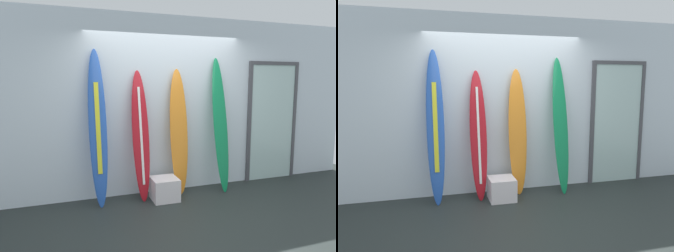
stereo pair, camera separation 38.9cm
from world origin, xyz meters
TOP-DOWN VIEW (x-y plane):
  - ground at (0.00, 0.00)m, footprint 8.00×8.00m
  - wall_back at (0.00, 1.30)m, footprint 7.20×0.20m
  - surfboard_cobalt at (-1.11, 0.97)m, footprint 0.26×0.41m
  - surfboard_crimson at (-0.48, 0.98)m, footprint 0.26×0.41m
  - surfboard_sunset at (0.16, 1.03)m, footprint 0.30×0.29m
  - surfboard_emerald at (0.85, 0.96)m, footprint 0.25×0.46m
  - display_block_left at (-0.16, 0.81)m, footprint 0.40×0.40m
  - glass_door at (2.03, 1.18)m, footprint 1.03×0.06m

SIDE VIEW (x-z plane):
  - ground at x=0.00m, z-range -0.04..0.00m
  - display_block_left at x=-0.16m, z-range 0.00..0.34m
  - surfboard_crimson at x=-0.48m, z-range -0.01..1.94m
  - surfboard_sunset at x=0.16m, z-range 0.00..1.98m
  - surfboard_emerald at x=0.85m, z-range 0.00..2.17m
  - glass_door at x=2.03m, z-range 0.03..2.16m
  - surfboard_cobalt at x=-1.11m, z-range -0.01..2.23m
  - wall_back at x=0.00m, z-range 0.00..2.80m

